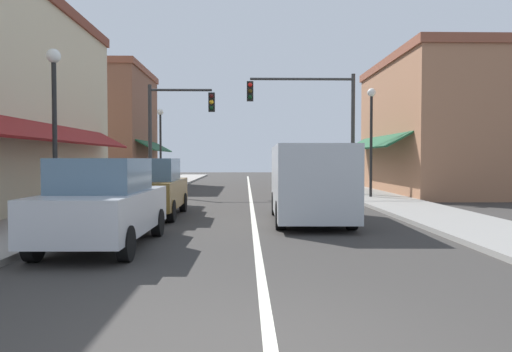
{
  "coord_description": "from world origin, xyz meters",
  "views": [
    {
      "loc": [
        -0.23,
        -4.17,
        1.76
      ],
      "look_at": [
        0.2,
        15.36,
        1.06
      ],
      "focal_mm": 33.83,
      "sensor_mm": 36.0,
      "label": 1
    }
  ],
  "objects_px": {
    "parked_car_second_left": "(151,188)",
    "traffic_signal_left_corner": "(172,122)",
    "street_lamp_right_mid": "(371,125)",
    "van_in_lane": "(309,181)",
    "traffic_signal_mast_arm": "(316,113)",
    "parked_car_nearest_left": "(104,203)",
    "street_lamp_left_far": "(160,135)",
    "street_lamp_left_near": "(54,107)"
  },
  "relations": [
    {
      "from": "traffic_signal_mast_arm",
      "to": "street_lamp_left_near",
      "type": "height_order",
      "value": "traffic_signal_mast_arm"
    },
    {
      "from": "parked_car_second_left",
      "to": "traffic_signal_mast_arm",
      "type": "bearing_deg",
      "value": 51.3
    },
    {
      "from": "traffic_signal_mast_arm",
      "to": "street_lamp_left_far",
      "type": "relative_size",
      "value": 1.24
    },
    {
      "from": "van_in_lane",
      "to": "street_lamp_left_far",
      "type": "relative_size",
      "value": 1.13
    },
    {
      "from": "parked_car_second_left",
      "to": "street_lamp_left_far",
      "type": "height_order",
      "value": "street_lamp_left_far"
    },
    {
      "from": "street_lamp_left_far",
      "to": "street_lamp_right_mid",
      "type": "bearing_deg",
      "value": -34.36
    },
    {
      "from": "traffic_signal_mast_arm",
      "to": "street_lamp_left_far",
      "type": "distance_m",
      "value": 9.76
    },
    {
      "from": "street_lamp_left_far",
      "to": "street_lamp_left_near",
      "type": "bearing_deg",
      "value": -90.18
    },
    {
      "from": "parked_car_second_left",
      "to": "street_lamp_left_near",
      "type": "distance_m",
      "value": 3.68
    },
    {
      "from": "parked_car_nearest_left",
      "to": "street_lamp_left_far",
      "type": "relative_size",
      "value": 0.9
    },
    {
      "from": "van_in_lane",
      "to": "street_lamp_left_near",
      "type": "bearing_deg",
      "value": -170.98
    },
    {
      "from": "parked_car_second_left",
      "to": "traffic_signal_mast_arm",
      "type": "distance_m",
      "value": 10.39
    },
    {
      "from": "street_lamp_right_mid",
      "to": "parked_car_nearest_left",
      "type": "bearing_deg",
      "value": -126.51
    },
    {
      "from": "van_in_lane",
      "to": "traffic_signal_left_corner",
      "type": "height_order",
      "value": "traffic_signal_left_corner"
    },
    {
      "from": "traffic_signal_mast_arm",
      "to": "street_lamp_left_near",
      "type": "distance_m",
      "value": 12.89
    },
    {
      "from": "traffic_signal_mast_arm",
      "to": "parked_car_second_left",
      "type": "bearing_deg",
      "value": -128.26
    },
    {
      "from": "van_in_lane",
      "to": "street_lamp_right_mid",
      "type": "bearing_deg",
      "value": 64.85
    },
    {
      "from": "traffic_signal_mast_arm",
      "to": "street_lamp_left_far",
      "type": "height_order",
      "value": "traffic_signal_mast_arm"
    },
    {
      "from": "traffic_signal_mast_arm",
      "to": "van_in_lane",
      "type": "bearing_deg",
      "value": -99.53
    },
    {
      "from": "traffic_signal_mast_arm",
      "to": "traffic_signal_left_corner",
      "type": "height_order",
      "value": "traffic_signal_mast_arm"
    },
    {
      "from": "street_lamp_left_near",
      "to": "traffic_signal_left_corner",
      "type": "bearing_deg",
      "value": 82.39
    },
    {
      "from": "traffic_signal_left_corner",
      "to": "street_lamp_right_mid",
      "type": "bearing_deg",
      "value": -15.41
    },
    {
      "from": "parked_car_second_left",
      "to": "traffic_signal_left_corner",
      "type": "height_order",
      "value": "traffic_signal_left_corner"
    },
    {
      "from": "parked_car_second_left",
      "to": "traffic_signal_mast_arm",
      "type": "relative_size",
      "value": 0.72
    },
    {
      "from": "traffic_signal_left_corner",
      "to": "street_lamp_left_far",
      "type": "distance_m",
      "value": 4.79
    },
    {
      "from": "traffic_signal_mast_arm",
      "to": "street_lamp_left_far",
      "type": "bearing_deg",
      "value": 147.04
    },
    {
      "from": "van_in_lane",
      "to": "traffic_signal_mast_arm",
      "type": "distance_m",
      "value": 9.54
    },
    {
      "from": "parked_car_nearest_left",
      "to": "street_lamp_right_mid",
      "type": "bearing_deg",
      "value": 54.53
    },
    {
      "from": "street_lamp_left_far",
      "to": "parked_car_second_left",
      "type": "bearing_deg",
      "value": -81.29
    },
    {
      "from": "street_lamp_right_mid",
      "to": "street_lamp_left_far",
      "type": "bearing_deg",
      "value": 145.64
    },
    {
      "from": "traffic_signal_left_corner",
      "to": "street_lamp_right_mid",
      "type": "distance_m",
      "value": 9.25
    },
    {
      "from": "parked_car_second_left",
      "to": "street_lamp_left_far",
      "type": "distance_m",
      "value": 13.44
    },
    {
      "from": "traffic_signal_mast_arm",
      "to": "street_lamp_right_mid",
      "type": "bearing_deg",
      "value": -39.32
    },
    {
      "from": "traffic_signal_mast_arm",
      "to": "traffic_signal_left_corner",
      "type": "xyz_separation_m",
      "value": [
        -6.79,
        0.72,
        -0.39
      ]
    },
    {
      "from": "van_in_lane",
      "to": "traffic_signal_left_corner",
      "type": "bearing_deg",
      "value": 119.91
    },
    {
      "from": "parked_car_second_left",
      "to": "street_lamp_left_near",
      "type": "height_order",
      "value": "street_lamp_left_near"
    },
    {
      "from": "parked_car_nearest_left",
      "to": "parked_car_second_left",
      "type": "bearing_deg",
      "value": 91.55
    },
    {
      "from": "traffic_signal_left_corner",
      "to": "street_lamp_left_near",
      "type": "bearing_deg",
      "value": -97.61
    },
    {
      "from": "van_in_lane",
      "to": "street_lamp_right_mid",
      "type": "relative_size",
      "value": 1.09
    },
    {
      "from": "street_lamp_right_mid",
      "to": "traffic_signal_mast_arm",
      "type": "bearing_deg",
      "value": 140.68
    },
    {
      "from": "parked_car_nearest_left",
      "to": "van_in_lane",
      "type": "xyz_separation_m",
      "value": [
        4.6,
        3.85,
        0.27
      ]
    },
    {
      "from": "traffic_signal_left_corner",
      "to": "street_lamp_left_far",
      "type": "xyz_separation_m",
      "value": [
        -1.37,
        4.58,
        -0.39
      ]
    }
  ]
}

